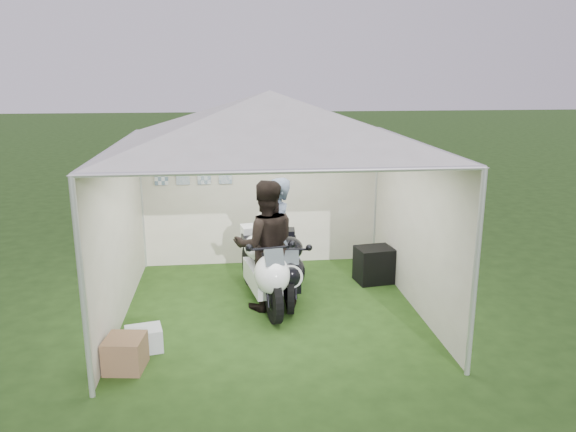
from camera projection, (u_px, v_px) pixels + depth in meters
name	position (u px, v px, depth m)	size (l,w,h in m)	color
ground	(271.00, 308.00, 7.89)	(80.00, 80.00, 0.00)	#203C13
canopy_tent	(270.00, 124.00, 7.28)	(5.66, 5.66, 3.00)	silver
motorcycle_white	(263.00, 267.00, 7.88)	(0.67, 2.06, 1.02)	black
motorcycle_black	(290.00, 265.00, 8.14)	(0.51, 1.84, 0.90)	black
paddock_stand	(288.00, 269.00, 9.04)	(0.39, 0.24, 0.29)	#0B1ED1
person_dark_jacket	(266.00, 245.00, 7.71)	(0.89, 0.69, 1.83)	black
person_blue_jacket	(277.00, 240.00, 7.98)	(0.66, 0.43, 1.80)	slate
equipment_box	(374.00, 265.00, 8.84)	(0.56, 0.45, 0.56)	black
crate_0	(144.00, 339.00, 6.68)	(0.42, 0.33, 0.28)	silver
crate_1	(125.00, 353.00, 6.25)	(0.42, 0.42, 0.37)	brown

